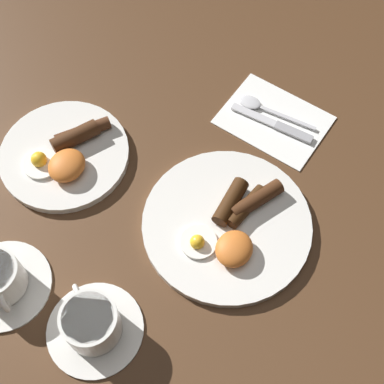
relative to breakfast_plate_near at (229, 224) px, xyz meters
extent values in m
plane|color=#4C301C|center=(0.00, 0.00, -0.01)|extent=(3.00, 3.00, 0.00)
cylinder|color=silver|center=(0.00, 0.00, 0.00)|extent=(0.28, 0.28, 0.01)
cylinder|color=white|center=(-0.06, 0.03, 0.01)|extent=(0.06, 0.06, 0.01)
sphere|color=yellow|center=(-0.06, 0.03, 0.01)|extent=(0.02, 0.02, 0.02)
ellipsoid|color=orange|center=(-0.04, -0.03, 0.02)|extent=(0.07, 0.06, 0.03)
cylinder|color=#402311|center=(0.05, -0.02, 0.02)|extent=(0.10, 0.07, 0.03)
cylinder|color=#351D0B|center=(0.04, -0.01, 0.01)|extent=(0.09, 0.04, 0.02)
cylinder|color=#361D0B|center=(0.03, 0.01, 0.02)|extent=(0.09, 0.03, 0.03)
cylinder|color=silver|center=(-0.02, 0.32, 0.00)|extent=(0.23, 0.23, 0.01)
cylinder|color=white|center=(-0.06, 0.34, 0.01)|extent=(0.06, 0.06, 0.01)
sphere|color=yellow|center=(-0.06, 0.34, 0.02)|extent=(0.03, 0.03, 0.03)
ellipsoid|color=orange|center=(-0.04, 0.29, 0.02)|extent=(0.07, 0.06, 0.03)
cylinder|color=#462513|center=(0.03, 0.31, 0.01)|extent=(0.10, 0.08, 0.02)
cylinder|color=#3E2110|center=(0.01, 0.32, 0.02)|extent=(0.09, 0.07, 0.03)
cylinder|color=silver|center=(-0.25, 0.10, -0.01)|extent=(0.15, 0.15, 0.01)
cylinder|color=silver|center=(-0.25, 0.10, 0.03)|extent=(0.09, 0.09, 0.06)
cylinder|color=#56331E|center=(-0.25, 0.10, 0.06)|extent=(0.07, 0.07, 0.00)
torus|color=silver|center=(-0.23, 0.13, 0.03)|extent=(0.03, 0.04, 0.04)
cylinder|color=silver|center=(-0.26, 0.27, -0.01)|extent=(0.15, 0.15, 0.01)
torus|color=silver|center=(-0.29, 0.23, 0.03)|extent=(0.03, 0.04, 0.04)
cube|color=white|center=(0.24, 0.03, -0.01)|extent=(0.16, 0.20, 0.01)
cube|color=silver|center=(0.23, 0.06, 0.00)|extent=(0.02, 0.09, 0.00)
cube|color=#9E9EA3|center=(0.23, -0.02, 0.00)|extent=(0.02, 0.07, 0.01)
ellipsoid|color=silver|center=(0.25, 0.08, 0.00)|extent=(0.03, 0.04, 0.01)
cube|color=silver|center=(0.25, 0.00, 0.00)|extent=(0.01, 0.11, 0.00)
camera|label=1|loc=(-0.37, -0.13, 0.80)|focal=50.00mm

